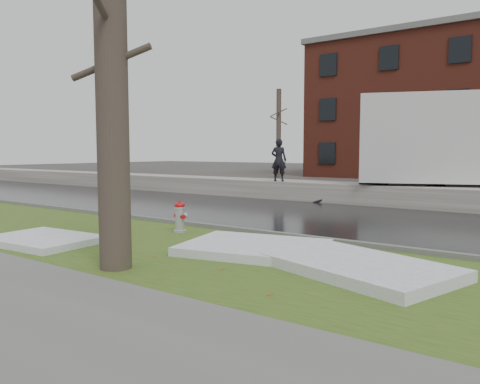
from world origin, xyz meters
The scene contains 14 objects.
ground centered at (0.00, 0.00, 0.00)m, with size 120.00×120.00×0.00m, color #47423D.
verge centered at (0.00, -1.25, 0.02)m, with size 60.00×4.50×0.04m, color #304D19.
road centered at (0.00, 4.50, 0.01)m, with size 60.00×7.00×0.03m, color black.
parking_lot centered at (0.00, 13.00, 0.01)m, with size 60.00×9.00×0.03m, color slate.
curb centered at (0.00, 1.00, 0.07)m, with size 60.00×0.15×0.14m, color slate.
snowbank centered at (0.00, 8.70, 0.38)m, with size 60.00×1.60×0.75m, color beige.
bg_tree_left centered at (-12.00, 22.00, 3.33)m, with size 1.40×1.62×6.50m.
bg_tree_center centered at (-6.00, 26.00, 3.33)m, with size 1.40×1.62×6.50m.
fire_hydrant centered at (-1.60, 0.11, 0.44)m, with size 0.37×0.34×0.75m.
tree centered at (-0.14, -3.00, 3.28)m, with size 1.22×1.39×6.43m.
worker centered at (-3.68, 8.10, 1.60)m, with size 0.62×0.41×1.70m, color black.
snow_patch_near centered at (1.01, -0.63, 0.12)m, with size 2.60×2.00×0.16m, color white.
snow_patch_far centered at (-3.04, -2.50, 0.11)m, with size 2.20×1.60×0.14m, color white.
snow_patch_side centered at (3.22, -0.93, 0.13)m, with size 2.80×1.80×0.18m, color white.
Camera 1 is at (5.89, -7.93, 1.95)m, focal length 35.00 mm.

